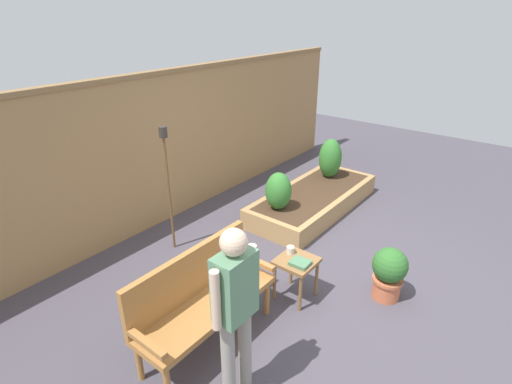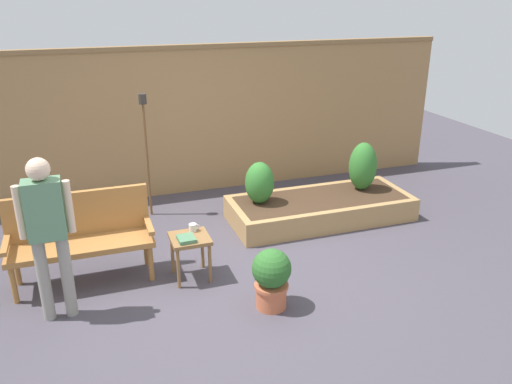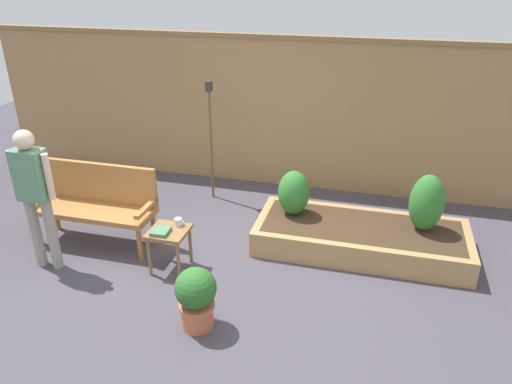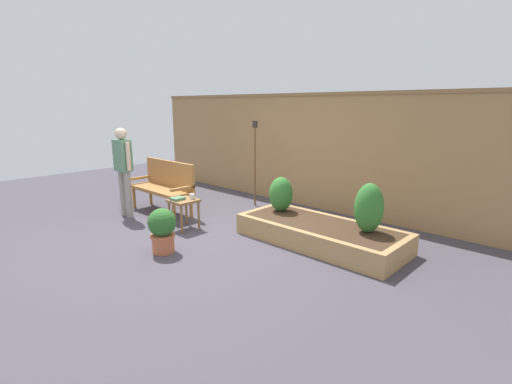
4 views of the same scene
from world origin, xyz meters
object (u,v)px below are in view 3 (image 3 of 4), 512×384
object	(u,v)px
tiki_torch	(210,120)
shrub_far_corner	(427,203)
cup_on_table	(178,222)
person_by_bench	(34,189)
book_on_table	(161,231)
shrub_near_bench	(294,193)
garden_bench	(96,198)
side_table	(169,237)
potted_boxwood	(196,296)

from	to	relation	value
tiki_torch	shrub_far_corner	bearing A→B (deg)	-15.43
cup_on_table	person_by_bench	xyz separation A→B (m)	(-1.38, -0.41, 0.41)
book_on_table	shrub_near_bench	size ratio (longest dim) A/B	0.36
tiki_torch	person_by_bench	xyz separation A→B (m)	(-1.15, -2.10, -0.20)
garden_bench	person_by_bench	distance (m)	0.80
cup_on_table	shrub_far_corner	size ratio (longest dim) A/B	0.18
book_on_table	shrub_far_corner	distance (m)	2.90
side_table	book_on_table	size ratio (longest dim) A/B	2.44
shrub_far_corner	side_table	bearing A→B (deg)	-158.29
shrub_far_corner	person_by_bench	xyz separation A→B (m)	(-3.93, -1.33, 0.30)
potted_boxwood	shrub_far_corner	distance (m)	2.74
cup_on_table	book_on_table	size ratio (longest dim) A/B	0.60
cup_on_table	tiki_torch	world-z (taller)	tiki_torch
book_on_table	shrub_near_bench	distance (m)	1.63
garden_bench	person_by_bench	world-z (taller)	person_by_bench
person_by_bench	tiki_torch	bearing A→B (deg)	61.21
garden_bench	cup_on_table	xyz separation A→B (m)	(1.13, -0.24, -0.02)
cup_on_table	book_on_table	distance (m)	0.23
garden_bench	shrub_near_bench	world-z (taller)	garden_bench
side_table	book_on_table	bearing A→B (deg)	-123.31
side_table	potted_boxwood	xyz separation A→B (m)	(0.61, -0.79, -0.06)
shrub_near_bench	person_by_bench	world-z (taller)	person_by_bench
book_on_table	shrub_near_bench	world-z (taller)	shrub_near_bench
shrub_near_bench	tiki_torch	xyz separation A→B (m)	(-1.29, 0.77, 0.56)
shrub_far_corner	person_by_bench	bearing A→B (deg)	-161.26
potted_boxwood	person_by_bench	bearing A→B (deg)	165.45
side_table	potted_boxwood	size ratio (longest dim) A/B	0.79
side_table	shrub_far_corner	xyz separation A→B (m)	(2.62, 1.04, 0.23)
potted_boxwood	shrub_near_bench	world-z (taller)	shrub_near_bench
garden_bench	shrub_near_bench	size ratio (longest dim) A/B	2.65
garden_bench	person_by_bench	xyz separation A→B (m)	(-0.24, -0.65, 0.39)
side_table	tiki_torch	xyz separation A→B (m)	(-0.16, 1.81, 0.74)
potted_boxwood	tiki_torch	distance (m)	2.83
potted_boxwood	person_by_bench	world-z (taller)	person_by_bench
side_table	tiki_torch	world-z (taller)	tiki_torch
cup_on_table	potted_boxwood	world-z (taller)	potted_boxwood
cup_on_table	tiki_torch	size ratio (longest dim) A/B	0.07
cup_on_table	potted_boxwood	size ratio (longest dim) A/B	0.19
garden_bench	shrub_far_corner	bearing A→B (deg)	10.47
person_by_bench	cup_on_table	bearing A→B (deg)	16.71
garden_bench	cup_on_table	bearing A→B (deg)	-11.89
potted_boxwood	garden_bench	bearing A→B (deg)	145.54
cup_on_table	shrub_near_bench	bearing A→B (deg)	40.69
shrub_near_bench	side_table	bearing A→B (deg)	-137.42
potted_boxwood	tiki_torch	size ratio (longest dim) A/B	0.37
garden_bench	shrub_far_corner	xyz separation A→B (m)	(3.69, 0.68, 0.09)
garden_bench	cup_on_table	world-z (taller)	garden_bench
book_on_table	shrub_near_bench	bearing A→B (deg)	40.95
side_table	tiki_torch	bearing A→B (deg)	95.00
cup_on_table	shrub_near_bench	world-z (taller)	shrub_near_bench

